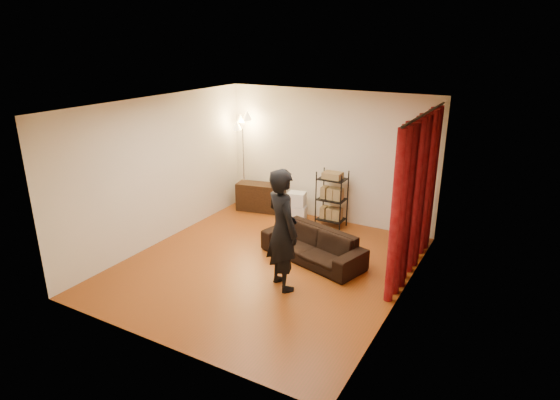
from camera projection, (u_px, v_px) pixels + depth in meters
The scene contains 14 objects.
floor at pixel (266, 265), 7.93m from camera, with size 5.00×5.00×0.00m, color maroon.
ceiling at pixel (264, 104), 7.03m from camera, with size 5.00×5.00×0.00m, color white.
wall_back at pixel (328, 157), 9.54m from camera, with size 5.00×5.00×0.00m, color beige.
wall_front at pixel (155, 248), 5.42m from camera, with size 5.00×5.00×0.00m, color beige.
wall_left at pixel (160, 171), 8.52m from camera, with size 5.00×5.00×0.00m, color beige.
wall_right at pixel (405, 214), 6.44m from camera, with size 5.00×5.00×0.00m, color beige.
curtain_rod at pixel (426, 113), 7.01m from camera, with size 0.04×0.04×2.65m, color black.
curtain at pixel (416, 195), 7.45m from camera, with size 0.22×2.65×2.55m, color maroon, non-canonical shape.
sofa at pixel (313, 245), 8.04m from camera, with size 1.86×0.73×0.54m, color black.
person at pixel (282, 230), 6.96m from camera, with size 0.69×0.45×1.89m, color black.
media_cabinet at pixel (261, 197), 10.33m from camera, with size 1.06×0.40×0.62m, color black.
storage_boxes at pixel (297, 206), 9.82m from camera, with size 0.36×0.29×0.60m, color silver, non-canonical shape.
wire_shelf at pixel (332, 199), 9.37m from camera, with size 0.53×0.37×1.17m, color black, non-canonical shape.
floor_lamp at pixel (244, 163), 10.25m from camera, with size 0.38×0.38×2.10m, color silver, non-canonical shape.
Camera 1 is at (3.68, -6.09, 3.67)m, focal length 30.00 mm.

